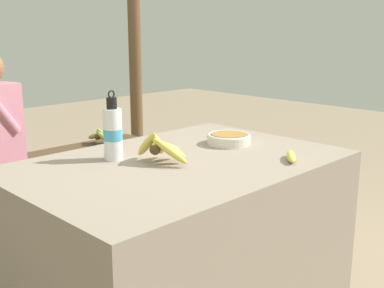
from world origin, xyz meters
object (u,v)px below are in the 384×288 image
object	(u,v)px
loose_banana_front	(291,156)
wooden_bench	(39,168)
banana_bunch_ripe	(161,147)
support_post_far	(134,25)
water_bottle	(113,133)
serving_bowl	(229,138)
banana_bunch_green	(101,136)

from	to	relation	value
loose_banana_front	wooden_bench	world-z (taller)	loose_banana_front
banana_bunch_ripe	support_post_far	distance (m)	2.22
water_bottle	wooden_bench	xyz separation A→B (m)	(0.27, 1.20, -0.46)
banana_bunch_ripe	water_bottle	size ratio (longest dim) A/B	0.97
water_bottle	loose_banana_front	world-z (taller)	water_bottle
banana_bunch_ripe	support_post_far	size ratio (longest dim) A/B	0.11
banana_bunch_ripe	serving_bowl	xyz separation A→B (m)	(0.45, 0.02, -0.04)
banana_bunch_green	support_post_far	xyz separation A→B (m)	(0.62, 0.38, 0.77)
banana_bunch_ripe	serving_bowl	bearing A→B (deg)	2.34
wooden_bench	banana_bunch_ripe	bearing A→B (deg)	-96.53
banana_bunch_ripe	banana_bunch_green	distance (m)	1.54
loose_banana_front	banana_bunch_green	bearing A→B (deg)	82.24
serving_bowl	wooden_bench	bearing A→B (deg)	101.90
water_bottle	banana_bunch_green	size ratio (longest dim) A/B	1.11
serving_bowl	support_post_far	xyz separation A→B (m)	(0.82, 1.74, 0.54)
banana_bunch_green	support_post_far	distance (m)	1.06
loose_banana_front	banana_bunch_green	world-z (taller)	loose_banana_front
water_bottle	support_post_far	xyz separation A→B (m)	(1.38, 1.58, 0.45)
banana_bunch_green	serving_bowl	bearing A→B (deg)	-98.28
loose_banana_front	wooden_bench	bearing A→B (deg)	98.13
serving_bowl	banana_bunch_green	bearing A→B (deg)	81.72
banana_bunch_green	water_bottle	bearing A→B (deg)	-122.10
water_bottle	banana_bunch_green	world-z (taller)	water_bottle
water_bottle	wooden_bench	size ratio (longest dim) A/B	0.18
wooden_bench	support_post_far	bearing A→B (deg)	18.66
banana_bunch_ripe	water_bottle	world-z (taller)	water_bottle
serving_bowl	banana_bunch_ripe	bearing A→B (deg)	-177.66
support_post_far	banana_bunch_green	bearing A→B (deg)	-148.69
banana_bunch_ripe	water_bottle	distance (m)	0.21
wooden_bench	banana_bunch_green	xyz separation A→B (m)	(0.48, -0.01, 0.13)
banana_bunch_green	banana_bunch_ripe	bearing A→B (deg)	-115.04
water_bottle	support_post_far	distance (m)	2.14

